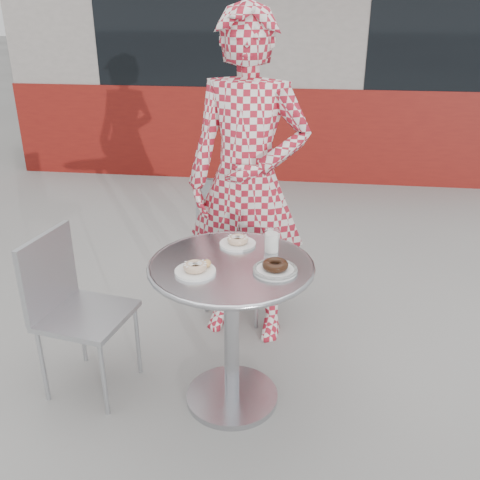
# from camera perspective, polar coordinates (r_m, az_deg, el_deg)

# --- Properties ---
(ground) EXTENTS (60.00, 60.00, 0.00)m
(ground) POSITION_cam_1_polar(r_m,az_deg,el_deg) (2.80, -0.03, -16.22)
(ground) COLOR #9B9994
(ground) RESTS_ON ground
(storefront) EXTENTS (6.02, 4.55, 3.00)m
(storefront) POSITION_cam_1_polar(r_m,az_deg,el_deg) (7.69, 5.81, 21.43)
(storefront) COLOR gray
(storefront) RESTS_ON ground
(bistro_table) EXTENTS (0.75, 0.75, 0.76)m
(bistro_table) POSITION_cam_1_polar(r_m,az_deg,el_deg) (2.46, -0.93, -6.38)
(bistro_table) COLOR silver
(bistro_table) RESTS_ON ground
(chair_far) EXTENTS (0.56, 0.57, 0.90)m
(chair_far) POSITION_cam_1_polar(r_m,az_deg,el_deg) (3.37, 0.47, -3.12)
(chair_far) COLOR #AAACB1
(chair_far) RESTS_ON ground
(chair_left) EXTENTS (0.46, 0.45, 0.82)m
(chair_left) POSITION_cam_1_polar(r_m,az_deg,el_deg) (2.82, -15.85, -10.59)
(chair_left) COLOR #AAACB1
(chair_left) RESTS_ON ground
(seated_person) EXTENTS (0.72, 0.53, 1.83)m
(seated_person) POSITION_cam_1_polar(r_m,az_deg,el_deg) (2.91, 0.81, 6.03)
(seated_person) COLOR maroon
(seated_person) RESTS_ON ground
(plate_far) EXTENTS (0.17, 0.17, 0.04)m
(plate_far) POSITION_cam_1_polar(r_m,az_deg,el_deg) (2.54, -0.25, -0.18)
(plate_far) COLOR white
(plate_far) RESTS_ON bistro_table
(plate_near) EXTENTS (0.18, 0.18, 0.05)m
(plate_near) POSITION_cam_1_polar(r_m,az_deg,el_deg) (2.29, -4.73, -3.05)
(plate_near) COLOR white
(plate_near) RESTS_ON bistro_table
(plate_checker) EXTENTS (0.19, 0.19, 0.05)m
(plate_checker) POSITION_cam_1_polar(r_m,az_deg,el_deg) (2.30, 3.77, -3.02)
(plate_checker) COLOR white
(plate_checker) RESTS_ON bistro_table
(milk_cup) EXTENTS (0.07, 0.07, 0.11)m
(milk_cup) POSITION_cam_1_polar(r_m,az_deg,el_deg) (2.47, 3.39, -0.15)
(milk_cup) COLOR white
(milk_cup) RESTS_ON bistro_table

